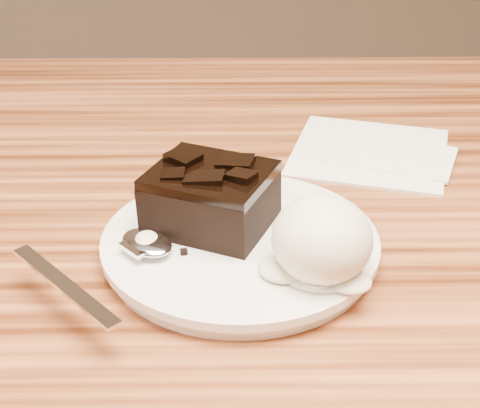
{
  "coord_description": "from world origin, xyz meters",
  "views": [
    {
      "loc": [
        0.04,
        -0.54,
        1.06
      ],
      "look_at": [
        0.05,
        -0.07,
        0.79
      ],
      "focal_mm": 54.73,
      "sensor_mm": 36.0,
      "label": 1
    }
  ],
  "objects_px": {
    "plate": "(240,247)",
    "brownie": "(211,201)",
    "ice_cream_scoop": "(322,239)",
    "spoon": "(147,245)",
    "napkin": "(369,151)"
  },
  "relations": [
    {
      "from": "plate",
      "to": "brownie",
      "type": "relative_size",
      "value": 2.42
    },
    {
      "from": "napkin",
      "to": "ice_cream_scoop",
      "type": "bearing_deg",
      "value": -108.29
    },
    {
      "from": "spoon",
      "to": "napkin",
      "type": "height_order",
      "value": "spoon"
    },
    {
      "from": "ice_cream_scoop",
      "to": "plate",
      "type": "bearing_deg",
      "value": 141.71
    },
    {
      "from": "brownie",
      "to": "napkin",
      "type": "bearing_deg",
      "value": 46.64
    },
    {
      "from": "plate",
      "to": "napkin",
      "type": "bearing_deg",
      "value": 54.25
    },
    {
      "from": "plate",
      "to": "spoon",
      "type": "relative_size",
      "value": 1.18
    },
    {
      "from": "ice_cream_scoop",
      "to": "brownie",
      "type": "bearing_deg",
      "value": 140.87
    },
    {
      "from": "ice_cream_scoop",
      "to": "spoon",
      "type": "bearing_deg",
      "value": 168.11
    },
    {
      "from": "brownie",
      "to": "napkin",
      "type": "distance_m",
      "value": 0.22
    },
    {
      "from": "plate",
      "to": "ice_cream_scoop",
      "type": "distance_m",
      "value": 0.08
    },
    {
      "from": "plate",
      "to": "brownie",
      "type": "bearing_deg",
      "value": 138.84
    },
    {
      "from": "plate",
      "to": "napkin",
      "type": "height_order",
      "value": "plate"
    },
    {
      "from": "brownie",
      "to": "spoon",
      "type": "bearing_deg",
      "value": -141.21
    },
    {
      "from": "brownie",
      "to": "spoon",
      "type": "distance_m",
      "value": 0.06
    }
  ]
}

